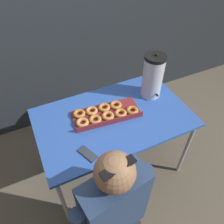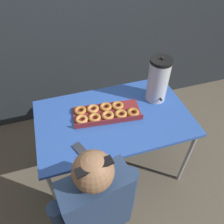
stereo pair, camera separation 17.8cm
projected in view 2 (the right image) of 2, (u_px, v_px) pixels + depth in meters
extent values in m
plane|color=brown|center=(113.00, 165.00, 2.37)|extent=(12.00, 12.00, 0.00)
cube|color=#23282D|center=(83.00, 11.00, 2.15)|extent=(6.00, 0.10, 2.52)
cube|color=#2D56B2|center=(113.00, 118.00, 1.83)|extent=(1.28, 0.78, 0.03)
cylinder|color=#ADADB2|center=(56.00, 196.00, 1.75)|extent=(0.03, 0.03, 0.74)
cylinder|color=#ADADB2|center=(186.00, 159.00, 1.99)|extent=(0.03, 0.03, 0.74)
cylinder|color=#ADADB2|center=(48.00, 132.00, 2.22)|extent=(0.03, 0.03, 0.74)
cylinder|color=#ADADB2|center=(154.00, 108.00, 2.46)|extent=(0.03, 0.03, 0.74)
cube|color=maroon|center=(107.00, 113.00, 1.84)|extent=(0.58, 0.30, 0.02)
cube|color=maroon|center=(109.00, 121.00, 1.74)|extent=(0.56, 0.07, 0.04)
torus|color=#D18E47|center=(82.00, 119.00, 1.76)|extent=(0.12, 0.12, 0.03)
torus|color=#C5833C|center=(95.00, 118.00, 1.77)|extent=(0.14, 0.14, 0.03)
torus|color=#CA8840|center=(108.00, 116.00, 1.79)|extent=(0.14, 0.14, 0.03)
torus|color=#C6843D|center=(121.00, 114.00, 1.80)|extent=(0.14, 0.14, 0.03)
torus|color=#BB7931|center=(133.00, 112.00, 1.82)|extent=(0.14, 0.14, 0.03)
torus|color=#BA7730|center=(80.00, 110.00, 1.83)|extent=(0.11, 0.11, 0.03)
torus|color=#CD8A43|center=(93.00, 109.00, 1.85)|extent=(0.14, 0.14, 0.03)
torus|color=#BF7D36|center=(106.00, 107.00, 1.86)|extent=(0.13, 0.13, 0.03)
torus|color=#C17F38|center=(118.00, 106.00, 1.88)|extent=(0.12, 0.12, 0.03)
cylinder|color=silver|center=(158.00, 81.00, 1.86)|extent=(0.18, 0.18, 0.37)
cylinder|color=black|center=(162.00, 61.00, 1.72)|extent=(0.18, 0.18, 0.03)
sphere|color=black|center=(162.00, 58.00, 1.70)|extent=(0.02, 0.02, 0.02)
cylinder|color=black|center=(160.00, 99.00, 1.88)|extent=(0.02, 0.04, 0.02)
cube|color=#2D334C|center=(81.00, 150.00, 1.58)|extent=(0.12, 0.16, 0.01)
cube|color=#2D333D|center=(81.00, 150.00, 1.58)|extent=(0.10, 0.14, 0.00)
cube|color=navy|center=(97.00, 205.00, 1.32)|extent=(0.42, 0.24, 0.59)
sphere|color=#8E6647|center=(93.00, 171.00, 1.04)|extent=(0.21, 0.21, 0.21)
cube|color=black|center=(94.00, 167.00, 0.96)|extent=(0.18, 0.07, 0.01)
cylinder|color=navy|center=(129.00, 191.00, 1.41)|extent=(0.09, 0.09, 0.47)
cylinder|color=navy|center=(62.00, 224.00, 1.27)|extent=(0.09, 0.09, 0.47)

